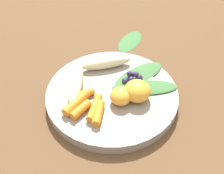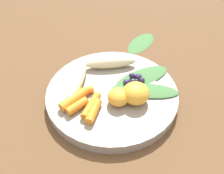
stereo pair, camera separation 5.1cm
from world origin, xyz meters
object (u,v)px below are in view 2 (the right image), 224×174
(banana_peeled_right, at_px, (110,62))
(kale_leaf_stray, at_px, (141,43))
(orange_segment_near, at_px, (136,93))
(banana_peeled_left, at_px, (77,80))
(bowl, at_px, (112,94))

(banana_peeled_right, xyz_separation_m, kale_leaf_stray, (-0.13, 0.08, -0.03))
(kale_leaf_stray, bearing_deg, banana_peeled_right, -178.76)
(orange_segment_near, xyz_separation_m, kale_leaf_stray, (-0.24, 0.02, -0.04))
(orange_segment_near, relative_size, kale_leaf_stray, 0.47)
(banana_peeled_left, height_order, banana_peeled_right, same)
(banana_peeled_left, xyz_separation_m, banana_peeled_right, (-0.06, 0.07, 0.00))
(bowl, bearing_deg, banana_peeled_right, -175.21)
(banana_peeled_left, height_order, kale_leaf_stray, banana_peeled_left)
(banana_peeled_right, distance_m, orange_segment_near, 0.12)
(banana_peeled_right, relative_size, orange_segment_near, 2.20)
(kale_leaf_stray, bearing_deg, orange_segment_near, -154.30)
(orange_segment_near, distance_m, kale_leaf_stray, 0.24)
(bowl, distance_m, banana_peeled_right, 0.08)
(banana_peeled_right, bearing_deg, kale_leaf_stray, -129.24)
(banana_peeled_left, bearing_deg, banana_peeled_right, 141.15)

